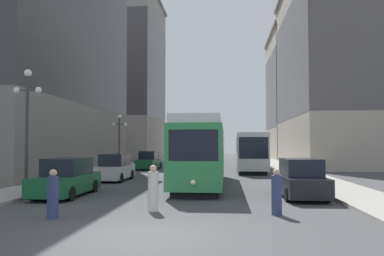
# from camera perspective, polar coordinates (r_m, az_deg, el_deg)

# --- Properties ---
(ground_plane) EXTENTS (200.00, 200.00, 0.00)m
(ground_plane) POSITION_cam_1_polar(r_m,az_deg,el_deg) (10.75, -6.56, -15.76)
(ground_plane) COLOR #424244
(sidewalk_left) EXTENTS (2.86, 120.00, 0.15)m
(sidewalk_left) POSITION_cam_1_polar(r_m,az_deg,el_deg) (51.37, -6.59, -5.16)
(sidewalk_left) COLOR gray
(sidewalk_left) RESTS_ON ground
(sidewalk_right) EXTENTS (2.86, 120.00, 0.15)m
(sidewalk_right) POSITION_cam_1_polar(r_m,az_deg,el_deg) (50.69, 12.15, -5.16)
(sidewalk_right) COLOR gray
(sidewalk_right) RESTS_ON ground
(streetcar) EXTENTS (2.67, 12.97, 3.89)m
(streetcar) POSITION_cam_1_polar(r_m,az_deg,el_deg) (23.24, 1.48, -3.41)
(streetcar) COLOR black
(streetcar) RESTS_ON ground
(transit_bus) EXTENTS (2.82, 12.97, 3.45)m
(transit_bus) POSITION_cam_1_polar(r_m,az_deg,el_deg) (36.81, 8.69, -3.29)
(transit_bus) COLOR black
(transit_bus) RESTS_ON ground
(parked_car_left_near) EXTENTS (2.01, 4.35, 1.82)m
(parked_car_left_near) POSITION_cam_1_polar(r_m,az_deg,el_deg) (38.20, -6.47, -4.93)
(parked_car_left_near) COLOR black
(parked_car_left_near) RESTS_ON ground
(parked_car_left_mid) EXTENTS (1.92, 4.88, 1.82)m
(parked_car_left_mid) POSITION_cam_1_polar(r_m,az_deg,el_deg) (19.44, -18.24, -7.17)
(parked_car_left_mid) COLOR black
(parked_car_left_mid) RESTS_ON ground
(parked_car_right_far) EXTENTS (1.98, 4.57, 1.82)m
(parked_car_right_far) POSITION_cam_1_polar(r_m,az_deg,el_deg) (18.58, 15.92, -7.43)
(parked_car_right_far) COLOR black
(parked_car_right_far) RESTS_ON ground
(parked_car_left_far) EXTENTS (1.90, 4.50, 1.82)m
(parked_car_left_far) POSITION_cam_1_polar(r_m,az_deg,el_deg) (26.84, -11.52, -5.93)
(parked_car_left_far) COLOR black
(parked_car_left_far) RESTS_ON ground
(pedestrian_crossing_near) EXTENTS (0.36, 0.36, 1.61)m
(pedestrian_crossing_near) POSITION_cam_1_polar(r_m,az_deg,el_deg) (13.87, 12.56, -9.56)
(pedestrian_crossing_near) COLOR navy
(pedestrian_crossing_near) RESTS_ON ground
(pedestrian_crossing_far) EXTENTS (0.37, 0.37, 1.64)m
(pedestrian_crossing_far) POSITION_cam_1_polar(r_m,az_deg,el_deg) (13.72, -20.13, -9.48)
(pedestrian_crossing_far) COLOR navy
(pedestrian_crossing_far) RESTS_ON ground
(pedestrian_on_sidewalk) EXTENTS (0.38, 0.38, 1.71)m
(pedestrian_on_sidewalk) POSITION_cam_1_polar(r_m,az_deg,el_deg) (14.35, -5.85, -9.18)
(pedestrian_on_sidewalk) COLOR beige
(pedestrian_on_sidewalk) RESTS_ON ground
(lamp_post_left_near) EXTENTS (1.41, 0.36, 5.96)m
(lamp_post_left_near) POSITION_cam_1_polar(r_m,az_deg,el_deg) (19.99, -23.47, 2.19)
(lamp_post_left_near) COLOR #333338
(lamp_post_left_near) RESTS_ON sidewalk_left
(lamp_post_left_far) EXTENTS (1.41, 0.36, 5.05)m
(lamp_post_left_far) POSITION_cam_1_polar(r_m,az_deg,el_deg) (34.79, -10.83, -0.77)
(lamp_post_left_far) COLOR #333338
(lamp_post_left_far) RESTS_ON sidewalk_left
(building_left_corner) EXTENTS (14.78, 24.40, 23.99)m
(building_left_corner) POSITION_cam_1_polar(r_m,az_deg,el_deg) (38.65, -25.03, 12.55)
(building_left_corner) COLOR slate
(building_left_corner) RESTS_ON ground
(building_left_midblock) EXTENTS (13.47, 17.76, 28.25)m
(building_left_midblock) POSITION_cam_1_polar(r_m,az_deg,el_deg) (68.31, -10.57, 7.74)
(building_left_midblock) COLOR gray
(building_left_midblock) RESTS_ON ground
(building_right_corner) EXTENTS (11.53, 16.16, 21.20)m
(building_right_corner) POSITION_cam_1_polar(r_m,az_deg,el_deg) (66.88, 16.40, 4.84)
(building_right_corner) COLOR #B2A893
(building_right_corner) RESTS_ON ground
(building_right_midblock) EXTENTS (11.00, 22.89, 22.79)m
(building_right_midblock) POSITION_cam_1_polar(r_m,az_deg,el_deg) (49.20, 20.33, 8.50)
(building_right_midblock) COLOR #A89E8E
(building_right_midblock) RESTS_ON ground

